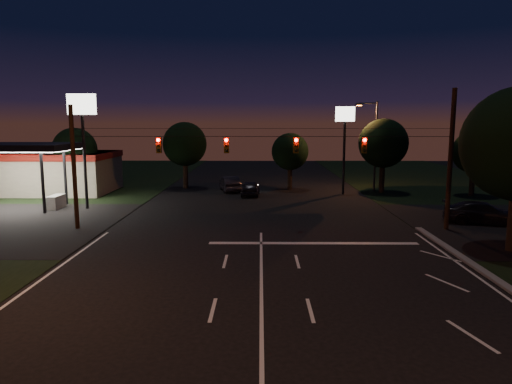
{
  "coord_description": "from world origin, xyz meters",
  "views": [
    {
      "loc": [
        -0.05,
        -13.97,
        6.81
      ],
      "look_at": [
        -0.29,
        11.35,
        3.0
      ],
      "focal_mm": 32.0,
      "sensor_mm": 36.0,
      "label": 1
    }
  ],
  "objects_px": {
    "utility_pole_right": "(446,230)",
    "car_cross": "(483,213)",
    "car_oncoming_a": "(250,188)",
    "car_oncoming_b": "(230,184)"
  },
  "relations": [
    {
      "from": "car_cross",
      "to": "utility_pole_right",
      "type": "bearing_deg",
      "value": 134.35
    },
    {
      "from": "car_oncoming_b",
      "to": "car_cross",
      "type": "bearing_deg",
      "value": 127.12
    },
    {
      "from": "utility_pole_right",
      "to": "car_cross",
      "type": "distance_m",
      "value": 3.73
    },
    {
      "from": "utility_pole_right",
      "to": "car_oncoming_a",
      "type": "bearing_deg",
      "value": 132.77
    },
    {
      "from": "utility_pole_right",
      "to": "car_cross",
      "type": "xyz_separation_m",
      "value": [
        3.21,
        1.74,
        0.75
      ]
    },
    {
      "from": "car_oncoming_a",
      "to": "utility_pole_right",
      "type": "bearing_deg",
      "value": 134.94
    },
    {
      "from": "utility_pole_right",
      "to": "car_cross",
      "type": "relative_size",
      "value": 1.73
    },
    {
      "from": "utility_pole_right",
      "to": "car_oncoming_b",
      "type": "bearing_deg",
      "value": 131.89
    },
    {
      "from": "car_oncoming_a",
      "to": "car_oncoming_b",
      "type": "distance_m",
      "value": 3.57
    },
    {
      "from": "car_oncoming_a",
      "to": "car_oncoming_b",
      "type": "height_order",
      "value": "car_oncoming_b"
    }
  ]
}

